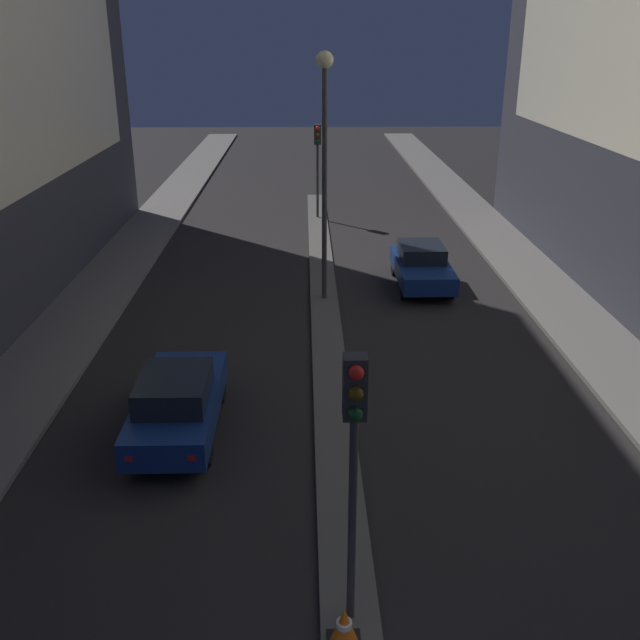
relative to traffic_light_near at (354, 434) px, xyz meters
The scene contains 7 objects.
median_strip 14.08m from the traffic_light_near, 90.00° to the left, with size 0.91×33.51×0.10m.
traffic_light_near is the anchor object (origin of this frame).
traffic_light_mid 25.32m from the traffic_light_near, 90.00° to the left, with size 0.32×0.42×4.33m.
street_lamp 14.20m from the traffic_light_near, 90.00° to the left, with size 0.53×0.53×7.73m.
traffic_cone_far 2.91m from the traffic_light_near, 104.10° to the right, with size 0.50×0.50×0.64m.
car_left_lane 7.08m from the traffic_light_near, 121.60° to the left, with size 1.73×4.37×1.52m.
car_right_lane 16.11m from the traffic_light_near, 77.42° to the left, with size 1.79×4.12×1.43m.
Camera 1 is at (-0.65, -4.22, 8.27)m, focal length 40.00 mm.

